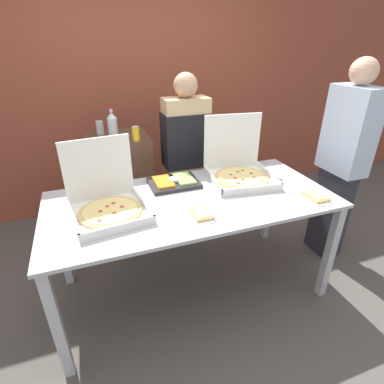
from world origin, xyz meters
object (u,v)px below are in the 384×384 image
soda_bottle (113,125)px  soda_can_silver (100,128)px  person_server_vest (186,154)px  pizza_box_far_right (107,201)px  paper_plate_front_left (316,197)px  pizza_box_near_left (239,168)px  veggie_tray (174,182)px  paper_plate_front_center (201,214)px  soda_can_colored (136,134)px  person_guest_plaid (342,162)px

soda_bottle → soda_can_silver: size_ratio=2.19×
soda_can_silver → person_server_vest: 0.83m
pizza_box_far_right → paper_plate_front_left: pizza_box_far_right is taller
pizza_box_near_left → pizza_box_far_right: pizza_box_near_left is taller
pizza_box_far_right → person_server_vest: (0.79, 0.72, -0.02)m
veggie_tray → paper_plate_front_center: bearing=-86.5°
pizza_box_far_right → paper_plate_front_left: bearing=-19.8°
paper_plate_front_center → veggie_tray: (-0.03, 0.51, 0.01)m
soda_bottle → soda_can_colored: soda_bottle is taller
paper_plate_front_left → soda_bottle: (-1.25, 1.19, 0.34)m
person_server_vest → person_guest_plaid: size_ratio=0.93×
pizza_box_near_left → soda_can_colored: pizza_box_near_left is taller
paper_plate_front_left → soda_can_silver: size_ratio=1.91×
pizza_box_near_left → paper_plate_front_left: bearing=-48.1°
pizza_box_far_right → person_guest_plaid: person_guest_plaid is taller
pizza_box_near_left → pizza_box_far_right: bearing=-162.5°
pizza_box_far_right → soda_bottle: size_ratio=1.93×
soda_can_silver → pizza_box_near_left: bearing=-40.4°
soda_can_silver → soda_can_colored: same height
person_guest_plaid → paper_plate_front_left: bearing=122.4°
veggie_tray → soda_can_colored: size_ratio=3.05×
pizza_box_near_left → pizza_box_far_right: (-1.06, -0.19, -0.00)m
veggie_tray → pizza_box_near_left: bearing=-5.7°
pizza_box_near_left → veggie_tray: size_ratio=1.49×
soda_bottle → soda_can_colored: (0.18, -0.13, -0.06)m
soda_can_colored → paper_plate_front_center: bearing=-77.8°
paper_plate_front_center → soda_bottle: size_ratio=0.83×
pizza_box_near_left → soda_can_colored: 0.93m
soda_bottle → soda_can_silver: bearing=120.5°
pizza_box_far_right → veggie_tray: size_ratio=1.39×
pizza_box_near_left → paper_plate_front_left: 0.63m
paper_plate_front_center → pizza_box_near_left: bearing=42.0°
pizza_box_near_left → veggie_tray: 0.54m
pizza_box_near_left → person_server_vest: bearing=124.4°
veggie_tray → pizza_box_far_right: bearing=-155.2°
soda_bottle → person_guest_plaid: size_ratio=0.15×
soda_can_silver → soda_can_colored: size_ratio=1.00×
paper_plate_front_center → person_server_vest: bearing=76.5°
soda_bottle → person_guest_plaid: 2.02m
veggie_tray → person_server_vest: 0.55m
paper_plate_front_center → soda_bottle: (-0.39, 1.13, 0.34)m
pizza_box_far_right → person_server_vest: person_server_vest is taller
pizza_box_near_left → soda_bottle: size_ratio=2.06×
pizza_box_near_left → soda_can_colored: size_ratio=4.53×
paper_plate_front_left → soda_bottle: soda_bottle is taller
pizza_box_near_left → pizza_box_far_right: 1.08m
paper_plate_front_left → soda_can_colored: (-1.08, 1.06, 0.28)m
soda_can_silver → person_server_vest: person_server_vest is taller
soda_bottle → person_server_vest: size_ratio=0.17×
soda_can_silver → person_server_vest: bearing=-23.7°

